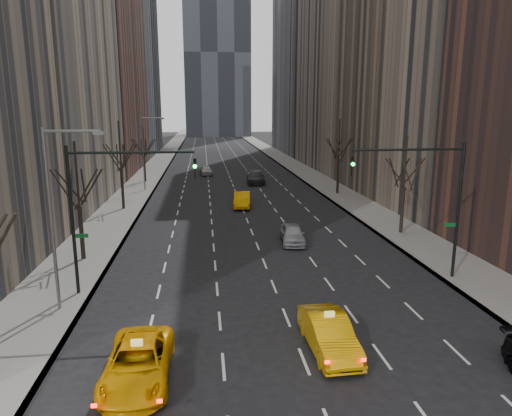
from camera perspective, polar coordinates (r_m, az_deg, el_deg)
name	(u,v)px	position (r m, az deg, el deg)	size (l,w,h in m)	color
sidewalk_left	(156,166)	(83.33, -12.36, 5.12)	(4.50, 320.00, 0.15)	slate
sidewalk_right	(292,164)	(84.45, 4.49, 5.46)	(4.50, 320.00, 0.15)	slate
bld_left_far	(87,31)	(81.19, -20.33, 20.03)	(14.00, 28.00, 44.00)	brown
bld_left_deep	(118,15)	(111.57, -16.82, 22.07)	(14.00, 30.00, 60.00)	slate
bld_right_far	(358,14)	(81.81, 12.57, 22.54)	(14.00, 28.00, 50.00)	gray
bld_right_deep	(313,23)	(111.90, 7.14, 21.92)	(14.00, 30.00, 58.00)	slate
tree_lw_b	(79,206)	(32.00, -21.21, 0.18)	(3.36, 3.50, 7.82)	black
tree_lw_c	(121,170)	(47.40, -16.48, 4.56)	(3.36, 3.50, 8.74)	black
tree_lw_d	(144,157)	(65.14, -13.81, 6.24)	(3.36, 3.50, 7.36)	black
tree_rw_b	(404,189)	(38.30, 17.97, 2.27)	(3.36, 3.50, 7.82)	black
tree_rw_c	(338,161)	(54.97, 10.27, 5.85)	(3.36, 3.50, 8.74)	black
traffic_mast_left	(104,196)	(25.27, -18.51, 1.45)	(6.69, 0.39, 8.00)	black
traffic_mast_right	(432,189)	(27.89, 21.19, 2.21)	(6.69, 0.39, 8.00)	black
streetlight_near	(57,202)	(23.78, -23.58, 0.73)	(2.83, 0.22, 9.00)	slate
streetlight_far	(146,146)	(57.90, -13.61, 7.59)	(2.83, 0.22, 9.00)	slate
taxi_suv	(138,363)	(18.42, -14.54, -18.24)	(2.37, 5.13, 1.43)	#FFB305
taxi_sedan	(329,334)	(20.00, 9.09, -15.23)	(1.62, 4.64, 1.53)	#D99504
silver_sedan_ahead	(292,234)	(34.68, 4.58, -3.23)	(1.71, 4.25, 1.45)	#94979C
far_taxi	(242,200)	(47.35, -1.75, 1.04)	(1.63, 4.68, 1.54)	#FBA905
far_suv_grey	(256,177)	(62.78, -0.03, 3.88)	(2.36, 5.81, 1.69)	#2A2A2E
far_car_white	(206,170)	(71.30, -6.28, 4.71)	(1.74, 4.32, 1.47)	silver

